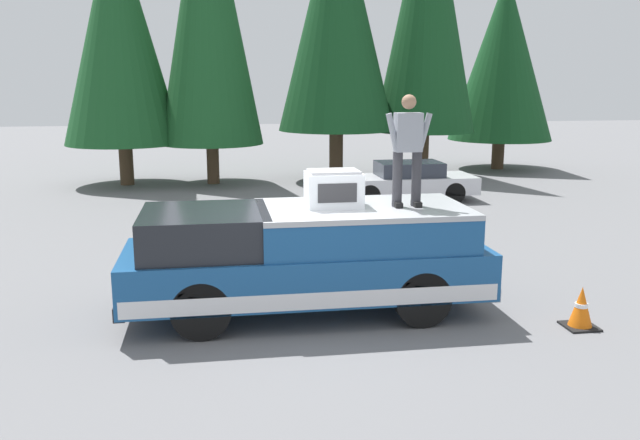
# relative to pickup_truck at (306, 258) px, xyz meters

# --- Properties ---
(ground_plane) EXTENTS (90.00, 90.00, 0.00)m
(ground_plane) POSITION_rel_pickup_truck_xyz_m (-0.25, 0.09, -0.87)
(ground_plane) COLOR slate
(pickup_truck) EXTENTS (2.01, 5.54, 1.65)m
(pickup_truck) POSITION_rel_pickup_truck_xyz_m (0.00, 0.00, 0.00)
(pickup_truck) COLOR navy
(pickup_truck) RESTS_ON ground
(compressor_unit) EXTENTS (0.65, 0.84, 0.56)m
(compressor_unit) POSITION_rel_pickup_truck_xyz_m (0.07, -0.43, 1.05)
(compressor_unit) COLOR silver
(compressor_unit) RESTS_ON pickup_truck
(person_on_truck_bed) EXTENTS (0.29, 0.72, 1.69)m
(person_on_truck_bed) POSITION_rel_pickup_truck_xyz_m (-0.10, -1.54, 1.68)
(person_on_truck_bed) COLOR #333338
(person_on_truck_bed) RESTS_ON pickup_truck
(parked_car_silver) EXTENTS (1.64, 4.10, 1.16)m
(parked_car_silver) POSITION_rel_pickup_truck_xyz_m (9.23, -4.29, -0.29)
(parked_car_silver) COLOR silver
(parked_car_silver) RESTS_ON ground
(traffic_cone) EXTENTS (0.47, 0.47, 0.62)m
(traffic_cone) POSITION_rel_pickup_truck_xyz_m (-1.30, -3.86, -0.58)
(traffic_cone) COLOR black
(traffic_cone) RESTS_ON ground
(conifer_far_left) EXTENTS (4.07, 4.07, 7.62)m
(conifer_far_left) POSITION_rel_pickup_truck_xyz_m (15.63, -10.00, 3.52)
(conifer_far_left) COLOR #4C3826
(conifer_far_left) RESTS_ON ground
(conifer_left) EXTENTS (3.65, 3.65, 10.80)m
(conifer_left) POSITION_rel_pickup_truck_xyz_m (13.97, -6.30, 5.35)
(conifer_left) COLOR #4C3826
(conifer_left) RESTS_ON ground
(conifer_center_left) EXTENTS (4.09, 4.09, 9.87)m
(conifer_center_left) POSITION_rel_pickup_truck_xyz_m (13.67, -2.98, 4.94)
(conifer_center_left) COLOR #4C3826
(conifer_center_left) RESTS_ON ground
(conifer_center_right) EXTENTS (3.52, 3.52, 10.81)m
(conifer_center_right) POSITION_rel_pickup_truck_xyz_m (13.53, 1.39, 5.21)
(conifer_center_right) COLOR #4C3826
(conifer_center_right) RESTS_ON ground
(conifer_right) EXTENTS (3.91, 3.91, 8.90)m
(conifer_right) POSITION_rel_pickup_truck_xyz_m (13.73, 4.33, 4.27)
(conifer_right) COLOR #4C3826
(conifer_right) RESTS_ON ground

